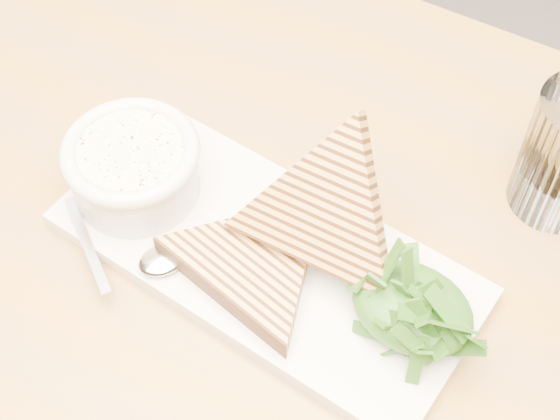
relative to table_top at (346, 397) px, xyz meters
The scene contains 12 objects.
table_top is the anchor object (origin of this frame).
table_leg_bl 0.79m from the table_top, 147.44° to the left, with size 0.06×0.06×0.70m, color olive.
platter 0.13m from the table_top, 152.87° to the left, with size 0.35×0.16×0.02m, color white.
soup_bowl 0.26m from the table_top, 168.31° to the left, with size 0.11×0.11×0.04m, color white.
soup 0.26m from the table_top, 168.31° to the left, with size 0.09×0.09×0.01m, color #F9EFAE.
bowl_rim 0.26m from the table_top, 168.31° to the left, with size 0.12×0.12×0.01m, color white.
sandwich_flat 0.13m from the table_top, 161.36° to the left, with size 0.17×0.17×0.02m, color #D9974D, non-canonical shape.
sandwich_lean 0.15m from the table_top, 132.16° to the left, with size 0.17×0.17×0.09m, color #D9974D, non-canonical shape.
salad_base 0.09m from the table_top, 78.70° to the left, with size 0.10×0.08×0.04m, color #1A3D0F.
arugula_pile 0.09m from the table_top, 78.70° to the left, with size 0.11×0.10×0.05m, color #35711E, non-canonical shape.
spoon_bowl 0.18m from the table_top, behind, with size 0.03×0.04×0.01m, color silver.
spoon_handle 0.24m from the table_top, behind, with size 0.10×0.01×0.00m, color silver.
Camera 1 is at (0.24, -0.38, 1.34)m, focal length 55.00 mm.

